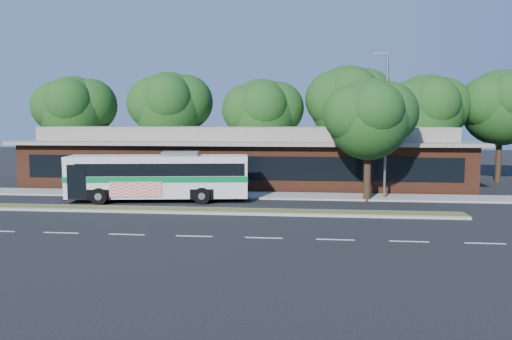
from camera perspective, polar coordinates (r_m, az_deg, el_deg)
The scene contains 15 objects.
ground at distance 26.55m, azimuth -4.62°, elevation -5.07°, with size 120.00×120.00×0.00m, color black.
median_strip at distance 27.12m, azimuth -4.39°, elevation -4.68°, with size 26.00×1.10×0.15m, color #4D5122.
sidewalk at distance 32.76m, azimuth -2.55°, elevation -2.87°, with size 44.00×2.60×0.12m, color gray.
parking_lot at distance 42.61m, azimuth -26.46°, elevation -1.54°, with size 14.00×12.00×0.01m, color black.
plaza_building at distance 39.02m, azimuth -1.12°, elevation 1.58°, with size 33.20×11.20×4.45m.
lamp_post at distance 31.97m, azimuth 14.58°, elevation 5.45°, with size 0.93×0.18×9.07m.
tree_bg_a at distance 45.16m, azimuth -19.59°, elevation 6.57°, with size 6.47×5.80×8.63m.
tree_bg_b at distance 43.31m, azimuth -9.33°, elevation 7.24°, with size 6.69×6.00×9.00m.
tree_bg_c at distance 40.91m, azimuth 1.21°, elevation 6.63°, with size 6.24×5.60×8.26m.
tree_bg_d at distance 41.95m, azimuth 11.05°, elevation 7.64°, with size 6.91×6.20×9.37m.
tree_bg_e at distance 41.88m, azimuth 19.37°, elevation 6.49°, with size 6.47×5.80×8.50m.
tree_bg_f at distance 44.59m, azimuth 26.67°, elevation 6.55°, with size 6.69×6.00×8.92m.
transit_bus at distance 30.96m, azimuth -10.98°, elevation -0.42°, with size 11.09×3.82×3.06m.
sedan at distance 36.88m, azimuth -16.39°, elevation -1.13°, with size 1.95×4.81×1.39m, color #BABDC2.
sidewalk_tree at distance 31.29m, azimuth 13.37°, elevation 5.86°, with size 5.51×4.95×7.48m.
Camera 1 is at (4.85, -25.62, 5.00)m, focal length 35.00 mm.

